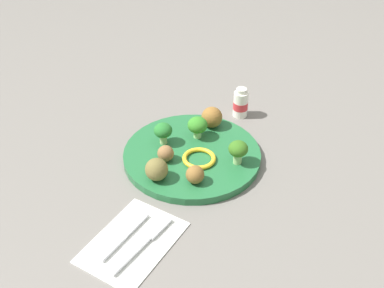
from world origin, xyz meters
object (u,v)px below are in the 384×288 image
(plate, at_px, (192,155))
(meatball_mid_left, at_px, (195,175))
(broccoli_floret_back_left, at_px, (163,131))
(pepper_ring_mid_left, at_px, (199,158))
(meatball_mid_right, at_px, (166,153))
(broccoli_floret_front_left, at_px, (198,126))
(fork, at_px, (127,232))
(yogurt_bottle, at_px, (241,104))
(napkin, at_px, (133,242))
(broccoli_floret_near_rim, at_px, (238,150))
(knife, at_px, (144,241))
(meatball_back_right, at_px, (157,169))

(plate, height_order, meatball_mid_left, meatball_mid_left)
(broccoli_floret_back_left, height_order, pepper_ring_mid_left, broccoli_floret_back_left)
(pepper_ring_mid_left, bearing_deg, meatball_mid_right, 117.19)
(broccoli_floret_front_left, relative_size, pepper_ring_mid_left, 0.70)
(fork, bearing_deg, yogurt_bottle, -3.01)
(meatball_mid_right, relative_size, napkin, 0.19)
(broccoli_floret_back_left, bearing_deg, broccoli_floret_near_rim, -86.70)
(knife, bearing_deg, broccoli_floret_back_left, 23.36)
(plate, xyz_separation_m, meatball_mid_left, (-0.08, -0.05, 0.03))
(broccoli_floret_back_left, height_order, fork, broccoli_floret_back_left)
(meatball_back_right, bearing_deg, knife, -157.18)
(broccoli_floret_back_left, relative_size, knife, 0.32)
(meatball_mid_right, distance_m, napkin, 0.21)
(broccoli_floret_front_left, bearing_deg, meatball_mid_right, 168.89)
(plate, height_order, broccoli_floret_front_left, broccoli_floret_front_left)
(fork, bearing_deg, pepper_ring_mid_left, -6.18)
(meatball_mid_left, xyz_separation_m, napkin, (-0.17, 0.03, -0.03))
(broccoli_floret_front_left, bearing_deg, meatball_back_right, 177.74)
(meatball_back_right, distance_m, pepper_ring_mid_left, 0.10)
(meatball_back_right, xyz_separation_m, meatball_mid_right, (0.06, 0.01, -0.01))
(napkin, bearing_deg, broccoli_floret_back_left, 19.04)
(plate, height_order, napkin, plate)
(broccoli_floret_back_left, bearing_deg, meatball_mid_right, -145.77)
(meatball_mid_left, height_order, pepper_ring_mid_left, meatball_mid_left)
(broccoli_floret_front_left, distance_m, fork, 0.29)
(napkin, bearing_deg, knife, -72.22)
(broccoli_floret_near_rim, distance_m, meatball_mid_right, 0.14)
(broccoli_floret_back_left, height_order, broccoli_floret_near_rim, broccoli_floret_near_rim)
(broccoli_floret_front_left, relative_size, meatball_mid_left, 1.35)
(meatball_back_right, bearing_deg, broccoli_floret_front_left, -2.26)
(broccoli_floret_front_left, distance_m, meatball_mid_right, 0.10)
(broccoli_floret_near_rim, xyz_separation_m, yogurt_bottle, (0.18, 0.07, -0.02))
(broccoli_floret_front_left, height_order, yogurt_bottle, yogurt_bottle)
(broccoli_floret_near_rim, bearing_deg, napkin, 163.37)
(knife, bearing_deg, pepper_ring_mid_left, 3.16)
(broccoli_floret_front_left, height_order, napkin, broccoli_floret_front_left)
(meatball_back_right, bearing_deg, broccoli_floret_near_rim, -45.34)
(meatball_mid_right, relative_size, knife, 0.23)
(plate, height_order, pepper_ring_mid_left, pepper_ring_mid_left)
(broccoli_floret_near_rim, relative_size, meatball_mid_right, 1.51)
(broccoli_floret_near_rim, bearing_deg, broccoli_floret_back_left, 93.30)
(napkin, bearing_deg, pepper_ring_mid_left, -1.64)
(broccoli_floret_near_rim, distance_m, napkin, 0.27)
(pepper_ring_mid_left, height_order, fork, pepper_ring_mid_left)
(fork, bearing_deg, napkin, -116.97)
(broccoli_floret_front_left, bearing_deg, yogurt_bottle, -14.90)
(broccoli_floret_front_left, xyz_separation_m, meatball_mid_left, (-0.13, -0.06, -0.01))
(broccoli_floret_near_rim, height_order, knife, broccoli_floret_near_rim)
(plate, relative_size, yogurt_bottle, 3.95)
(knife, bearing_deg, meatball_back_right, 22.82)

